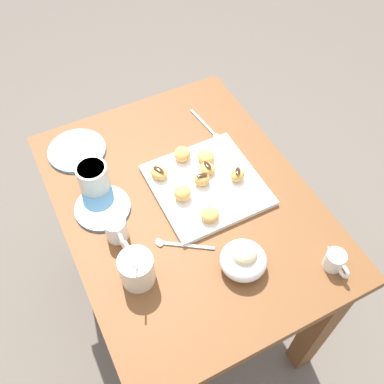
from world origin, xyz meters
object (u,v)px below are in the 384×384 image
object	(u,v)px
saucer_sky_left	(77,150)
beignet_6	(237,175)
coffee_mug_cream_left	(136,268)
beignet_4	(206,156)
beignet_2	(202,179)
beignet_5	(182,154)
cream_pitcher_white	(116,229)
beignet_1	(210,215)
saucer_sky_right	(103,208)
dining_table	(187,230)
beignet_7	(207,169)
chocolate_sauce_pitcher	(335,260)
pastry_plate_square	(207,185)
ice_cream_bowl	(243,259)
coffee_mug_cream_right	(93,177)
beignet_0	(182,193)
beignet_3	(159,173)

from	to	relation	value
saucer_sky_left	beignet_6	size ratio (longest dim) A/B	4.13
coffee_mug_cream_left	beignet_4	xyz separation A→B (m)	(0.26, -0.33, -0.02)
beignet_2	beignet_6	world-z (taller)	beignet_2
saucer_sky_left	beignet_5	bearing A→B (deg)	-123.86
coffee_mug_cream_left	cream_pitcher_white	size ratio (longest dim) A/B	1.36
beignet_1	saucer_sky_right	bearing A→B (deg)	55.34
saucer_sky_left	dining_table	bearing A→B (deg)	-145.82
beignet_4	beignet_7	world-z (taller)	same
coffee_mug_cream_left	chocolate_sauce_pitcher	distance (m)	0.51
pastry_plate_square	beignet_1	bearing A→B (deg)	155.75
ice_cream_bowl	beignet_6	bearing A→B (deg)	-27.25
beignet_4	beignet_6	xyz separation A→B (m)	(-0.11, -0.05, 0.00)
pastry_plate_square	coffee_mug_cream_right	world-z (taller)	coffee_mug_cream_right
beignet_1	beignet_6	bearing A→B (deg)	-58.14
beignet_2	beignet_5	xyz separation A→B (m)	(0.11, 0.01, 0.00)
coffee_mug_cream_right	beignet_4	xyz separation A→B (m)	(-0.06, -0.33, -0.02)
coffee_mug_cream_right	beignet_1	world-z (taller)	coffee_mug_cream_right
dining_table	beignet_2	bearing A→B (deg)	-68.55
ice_cream_bowl	cream_pitcher_white	bearing A→B (deg)	48.03
cream_pitcher_white	beignet_0	bearing A→B (deg)	-82.19
ice_cream_bowl	beignet_1	distance (m)	0.16
beignet_1	ice_cream_bowl	bearing A→B (deg)	-176.47
pastry_plate_square	saucer_sky_left	distance (m)	0.43
coffee_mug_cream_right	beignet_4	distance (m)	0.34
coffee_mug_cream_left	saucer_sky_left	world-z (taller)	coffee_mug_cream_left
coffee_mug_cream_left	beignet_2	size ratio (longest dim) A/B	3.10
cream_pitcher_white	beignet_2	size ratio (longest dim) A/B	2.28
pastry_plate_square	beignet_6	xyz separation A→B (m)	(-0.03, -0.09, 0.03)
saucer_sky_right	beignet_3	world-z (taller)	beignet_3
beignet_0	beignet_2	xyz separation A→B (m)	(0.02, -0.07, -0.00)
ice_cream_bowl	beignet_5	bearing A→B (deg)	-2.81
beignet_5	saucer_sky_right	bearing A→B (deg)	101.50
saucer_sky_right	beignet_3	size ratio (longest dim) A/B	2.95
dining_table	ice_cream_bowl	world-z (taller)	ice_cream_bowl
pastry_plate_square	saucer_sky_left	world-z (taller)	pastry_plate_square
beignet_3	coffee_mug_cream_right	bearing A→B (deg)	72.04
saucer_sky_right	coffee_mug_cream_right	bearing A→B (deg)	-5.79
chocolate_sauce_pitcher	beignet_3	distance (m)	0.55
coffee_mug_cream_right	beignet_5	distance (m)	0.27
saucer_sky_right	beignet_1	world-z (taller)	beignet_1
coffee_mug_cream_left	beignet_0	bearing A→B (deg)	-51.52
coffee_mug_cream_left	beignet_5	size ratio (longest dim) A/B	2.55
beignet_1	beignet_6	xyz separation A→B (m)	(0.09, -0.14, 0.00)
coffee_mug_cream_right	beignet_3	size ratio (longest dim) A/B	2.40
beignet_7	beignet_6	bearing A→B (deg)	-134.79
cream_pitcher_white	beignet_2	bearing A→B (deg)	-80.21
cream_pitcher_white	ice_cream_bowl	xyz separation A→B (m)	(-0.23, -0.26, -0.00)
coffee_mug_cream_left	saucer_sky_left	distance (m)	0.49
pastry_plate_square	beignet_3	distance (m)	0.15
dining_table	chocolate_sauce_pitcher	world-z (taller)	chocolate_sauce_pitcher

